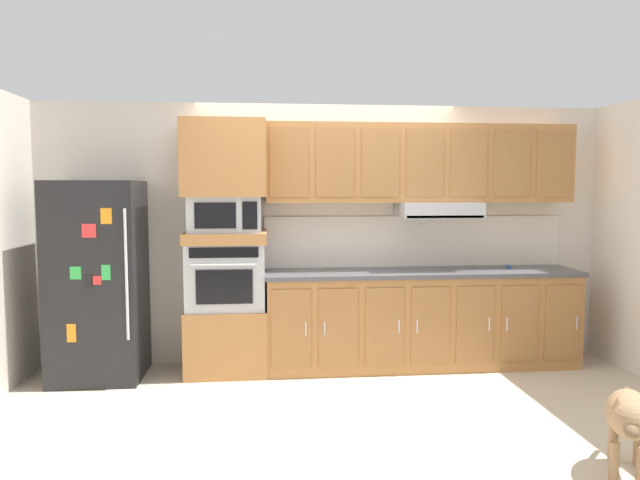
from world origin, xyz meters
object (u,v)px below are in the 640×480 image
object	(u,v)px
refrigerator	(98,280)
built_in_oven	(226,275)
screwdriver	(510,266)
dog	(629,417)
microwave	(225,214)

from	to	relation	value
refrigerator	built_in_oven	bearing A→B (deg)	3.45
built_in_oven	screwdriver	xyz separation A→B (m)	(2.74, 0.10, 0.03)
refrigerator	built_in_oven	xyz separation A→B (m)	(1.12, 0.07, 0.02)
built_in_oven	screwdriver	size ratio (longest dim) A/B	4.94
built_in_oven	screwdriver	distance (m)	2.74
built_in_oven	dog	world-z (taller)	built_in_oven
dog	built_in_oven	bearing A→B (deg)	-101.81
built_in_oven	dog	xyz separation A→B (m)	(2.43, -2.29, -0.53)
refrigerator	microwave	bearing A→B (deg)	3.45
microwave	dog	bearing A→B (deg)	-43.34
built_in_oven	microwave	size ratio (longest dim) A/B	1.09
refrigerator	screwdriver	size ratio (longest dim) A/B	12.43
refrigerator	microwave	size ratio (longest dim) A/B	2.73
microwave	built_in_oven	bearing A→B (deg)	179.23
built_in_oven	microwave	distance (m)	0.56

